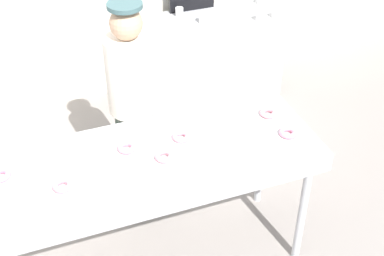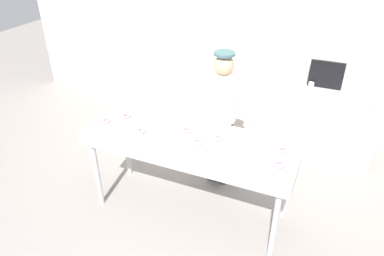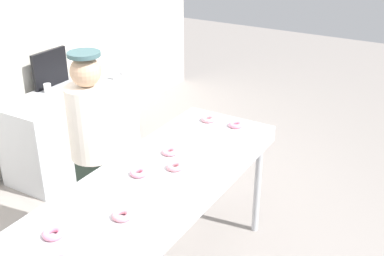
{
  "view_description": "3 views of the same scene",
  "coord_description": "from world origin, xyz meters",
  "px_view_note": "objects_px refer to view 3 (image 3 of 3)",
  "views": [
    {
      "loc": [
        -0.62,
        -2.48,
        3.11
      ],
      "look_at": [
        0.28,
        -0.1,
        1.2
      ],
      "focal_mm": 51.1,
      "sensor_mm": 36.0,
      "label": 1
    },
    {
      "loc": [
        1.22,
        -2.77,
        2.91
      ],
      "look_at": [
        0.05,
        -0.05,
        1.13
      ],
      "focal_mm": 33.21,
      "sensor_mm": 36.0,
      "label": 2
    },
    {
      "loc": [
        -2.21,
        -1.58,
        2.59
      ],
      "look_at": [
        0.29,
        -0.09,
        1.22
      ],
      "focal_mm": 44.49,
      "sensor_mm": 36.0,
      "label": 3
    }
  ],
  "objects_px": {
    "strawberry_donut_5": "(122,215)",
    "paper_cup_2": "(48,88)",
    "paper_cup_0": "(103,66)",
    "paper_cup_3": "(116,75)",
    "strawberry_donut_7": "(139,172)",
    "paper_cup_1": "(73,87)",
    "strawberry_donut_2": "(170,151)",
    "prep_counter": "(74,127)",
    "fryer_conveyor": "(159,184)",
    "paper_cup_4": "(125,71)",
    "strawberry_donut_3": "(175,166)",
    "strawberry_donut_1": "(208,119)",
    "strawberry_donut_0": "(236,125)",
    "strawberry_donut_4": "(53,234)",
    "worker_baker": "(93,147)",
    "menu_display": "(50,68)"
  },
  "relations": [
    {
      "from": "strawberry_donut_5",
      "to": "paper_cup_2",
      "type": "xyz_separation_m",
      "value": [
        1.46,
        2.12,
        -0.11
      ]
    },
    {
      "from": "paper_cup_0",
      "to": "paper_cup_3",
      "type": "distance_m",
      "value": 0.38
    },
    {
      "from": "strawberry_donut_7",
      "to": "paper_cup_1",
      "type": "xyz_separation_m",
      "value": [
        1.18,
        1.72,
        -0.11
      ]
    },
    {
      "from": "strawberry_donut_2",
      "to": "prep_counter",
      "type": "relative_size",
      "value": 0.08
    },
    {
      "from": "fryer_conveyor",
      "to": "paper_cup_4",
      "type": "distance_m",
      "value": 2.45
    },
    {
      "from": "strawberry_donut_3",
      "to": "paper_cup_3",
      "type": "height_order",
      "value": "strawberry_donut_3"
    },
    {
      "from": "strawberry_donut_1",
      "to": "prep_counter",
      "type": "distance_m",
      "value": 1.86
    },
    {
      "from": "strawberry_donut_0",
      "to": "strawberry_donut_5",
      "type": "bearing_deg",
      "value": 179.35
    },
    {
      "from": "strawberry_donut_3",
      "to": "paper_cup_2",
      "type": "xyz_separation_m",
      "value": [
        0.84,
        2.08,
        -0.11
      ]
    },
    {
      "from": "strawberry_donut_3",
      "to": "strawberry_donut_4",
      "type": "relative_size",
      "value": 1.0
    },
    {
      "from": "paper_cup_1",
      "to": "paper_cup_2",
      "type": "relative_size",
      "value": 1.0
    },
    {
      "from": "worker_baker",
      "to": "strawberry_donut_3",
      "type": "bearing_deg",
      "value": 98.27
    },
    {
      "from": "strawberry_donut_7",
      "to": "prep_counter",
      "type": "relative_size",
      "value": 0.08
    },
    {
      "from": "strawberry_donut_4",
      "to": "prep_counter",
      "type": "bearing_deg",
      "value": 42.39
    },
    {
      "from": "strawberry_donut_1",
      "to": "paper_cup_4",
      "type": "relative_size",
      "value": 1.29
    },
    {
      "from": "strawberry_donut_0",
      "to": "strawberry_donut_3",
      "type": "height_order",
      "value": "same"
    },
    {
      "from": "paper_cup_2",
      "to": "paper_cup_3",
      "type": "bearing_deg",
      "value": -27.85
    },
    {
      "from": "strawberry_donut_0",
      "to": "menu_display",
      "type": "distance_m",
      "value": 2.26
    },
    {
      "from": "strawberry_donut_0",
      "to": "paper_cup_4",
      "type": "height_order",
      "value": "strawberry_donut_0"
    },
    {
      "from": "fryer_conveyor",
      "to": "menu_display",
      "type": "height_order",
      "value": "menu_display"
    },
    {
      "from": "strawberry_donut_4",
      "to": "strawberry_donut_7",
      "type": "distance_m",
      "value": 0.75
    },
    {
      "from": "paper_cup_3",
      "to": "strawberry_donut_4",
      "type": "bearing_deg",
      "value": -147.46
    },
    {
      "from": "prep_counter",
      "to": "menu_display",
      "type": "height_order",
      "value": "menu_display"
    },
    {
      "from": "prep_counter",
      "to": "paper_cup_3",
      "type": "bearing_deg",
      "value": -22.77
    },
    {
      "from": "strawberry_donut_0",
      "to": "paper_cup_3",
      "type": "distance_m",
      "value": 1.92
    },
    {
      "from": "strawberry_donut_2",
      "to": "strawberry_donut_5",
      "type": "distance_m",
      "value": 0.8
    },
    {
      "from": "strawberry_donut_4",
      "to": "strawberry_donut_2",
      "type": "bearing_deg",
      "value": -1.3
    },
    {
      "from": "fryer_conveyor",
      "to": "strawberry_donut_1",
      "type": "height_order",
      "value": "strawberry_donut_1"
    },
    {
      "from": "strawberry_donut_4",
      "to": "paper_cup_0",
      "type": "relative_size",
      "value": 1.29
    },
    {
      "from": "strawberry_donut_4",
      "to": "prep_counter",
      "type": "relative_size",
      "value": 0.08
    },
    {
      "from": "paper_cup_0",
      "to": "paper_cup_1",
      "type": "distance_m",
      "value": 0.71
    },
    {
      "from": "strawberry_donut_1",
      "to": "paper_cup_3",
      "type": "distance_m",
      "value": 1.71
    },
    {
      "from": "paper_cup_0",
      "to": "paper_cup_1",
      "type": "bearing_deg",
      "value": -164.51
    },
    {
      "from": "strawberry_donut_1",
      "to": "paper_cup_0",
      "type": "distance_m",
      "value": 2.08
    },
    {
      "from": "strawberry_donut_2",
      "to": "strawberry_donut_0",
      "type": "bearing_deg",
      "value": -17.43
    },
    {
      "from": "strawberry_donut_7",
      "to": "prep_counter",
      "type": "bearing_deg",
      "value": 56.23
    },
    {
      "from": "strawberry_donut_7",
      "to": "worker_baker",
      "type": "xyz_separation_m",
      "value": [
        0.19,
        0.57,
        -0.04
      ]
    },
    {
      "from": "strawberry_donut_0",
      "to": "strawberry_donut_1",
      "type": "height_order",
      "value": "same"
    },
    {
      "from": "worker_baker",
      "to": "menu_display",
      "type": "distance_m",
      "value": 1.78
    },
    {
      "from": "strawberry_donut_4",
      "to": "strawberry_donut_7",
      "type": "height_order",
      "value": "same"
    },
    {
      "from": "strawberry_donut_5",
      "to": "paper_cup_4",
      "type": "height_order",
      "value": "strawberry_donut_5"
    },
    {
      "from": "strawberry_donut_2",
      "to": "strawberry_donut_7",
      "type": "xyz_separation_m",
      "value": [
        -0.35,
        0.01,
        0.0
      ]
    },
    {
      "from": "fryer_conveyor",
      "to": "paper_cup_4",
      "type": "bearing_deg",
      "value": 43.16
    },
    {
      "from": "strawberry_donut_0",
      "to": "prep_counter",
      "type": "xyz_separation_m",
      "value": [
        0.19,
        2.0,
        -0.58
      ]
    },
    {
      "from": "strawberry_donut_1",
      "to": "strawberry_donut_3",
      "type": "height_order",
      "value": "same"
    },
    {
      "from": "strawberry_donut_2",
      "to": "strawberry_donut_4",
      "type": "height_order",
      "value": "same"
    },
    {
      "from": "fryer_conveyor",
      "to": "strawberry_donut_0",
      "type": "bearing_deg",
      "value": -7.12
    },
    {
      "from": "paper_cup_3",
      "to": "paper_cup_1",
      "type": "bearing_deg",
      "value": 164.12
    },
    {
      "from": "paper_cup_4",
      "to": "menu_display",
      "type": "bearing_deg",
      "value": 145.89
    },
    {
      "from": "strawberry_donut_3",
      "to": "worker_baker",
      "type": "relative_size",
      "value": 0.07
    }
  ]
}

